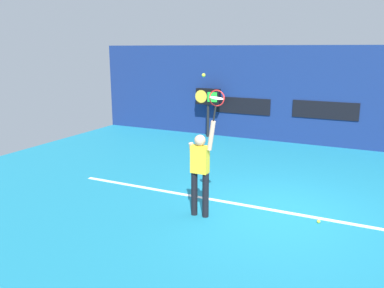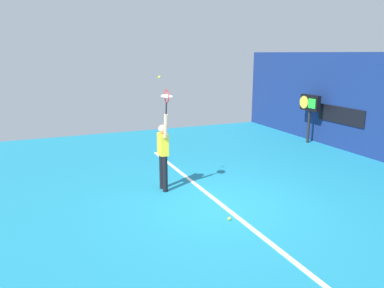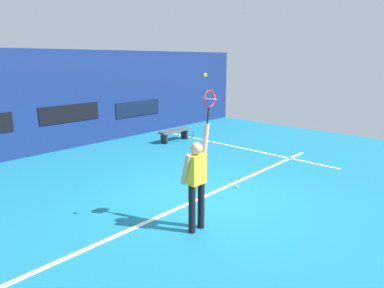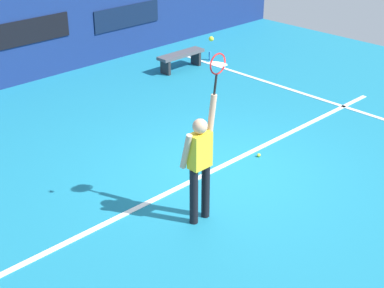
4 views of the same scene
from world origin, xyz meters
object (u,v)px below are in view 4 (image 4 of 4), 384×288
at_px(court_bench, 181,57).
at_px(water_bottle, 210,56).
at_px(tennis_racket, 218,66).
at_px(spare_ball, 259,155).
at_px(tennis_ball, 211,39).
at_px(tennis_player, 200,161).

relative_size(court_bench, water_bottle, 5.83).
bearing_deg(tennis_racket, spare_ball, 19.73).
height_order(tennis_racket, spare_ball, tennis_racket).
bearing_deg(tennis_ball, tennis_racket, 21.34).
relative_size(tennis_player, court_bench, 1.42).
bearing_deg(tennis_player, tennis_racket, -0.73).
height_order(tennis_player, spare_ball, tennis_player).
xyz_separation_m(tennis_racket, water_bottle, (5.38, 5.33, -2.27)).
xyz_separation_m(water_bottle, spare_ball, (-3.47, -4.64, -0.09)).
height_order(tennis_player, court_bench, tennis_player).
relative_size(tennis_player, tennis_racket, 3.21).
height_order(tennis_racket, court_bench, tennis_racket).
xyz_separation_m(tennis_player, court_bench, (4.62, 5.33, -0.67)).
bearing_deg(spare_ball, tennis_ball, -160.10).
height_order(tennis_player, tennis_ball, tennis_ball).
relative_size(tennis_player, water_bottle, 8.29).
distance_m(court_bench, spare_ball, 5.22).
relative_size(court_bench, spare_ball, 20.59).
xyz_separation_m(tennis_racket, tennis_ball, (-0.23, -0.09, 0.46)).
bearing_deg(tennis_racket, tennis_player, 179.27).
bearing_deg(tennis_player, tennis_ball, -41.68).
relative_size(water_bottle, spare_ball, 3.53).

